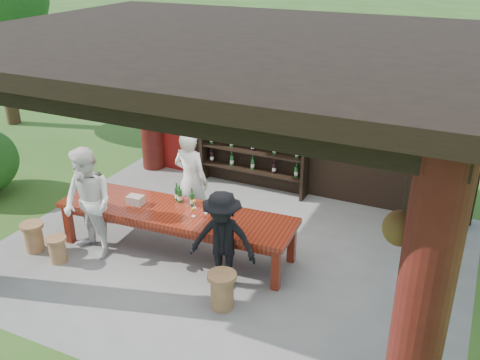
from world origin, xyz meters
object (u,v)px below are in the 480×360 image
at_px(wine_shelf, 253,142).
at_px(stool_far_left, 33,236).
at_px(guest_man, 222,241).
at_px(napkin_basket, 135,200).
at_px(stool_near_left, 57,249).
at_px(tasting_table, 176,217).
at_px(stool_near_right, 222,290).
at_px(host, 191,181).
at_px(guest_woman, 88,204).

bearing_deg(wine_shelf, stool_far_left, -121.02).
bearing_deg(guest_man, napkin_basket, 155.30).
bearing_deg(guest_man, stool_near_left, -179.05).
relative_size(tasting_table, stool_near_right, 7.31).
height_order(wine_shelf, tasting_table, wine_shelf).
xyz_separation_m(tasting_table, stool_near_right, (1.33, -0.99, -0.35)).
distance_m(stool_near_left, guest_man, 2.76).
bearing_deg(tasting_table, stool_far_left, -155.21).
bearing_deg(stool_near_left, stool_far_left, 171.09).
bearing_deg(guest_man, tasting_table, 143.68).
bearing_deg(host, tasting_table, 109.19).
xyz_separation_m(stool_far_left, guest_woman, (0.94, 0.34, 0.64)).
distance_m(host, guest_man, 1.86).
xyz_separation_m(stool_near_left, guest_man, (2.66, 0.53, 0.54)).
height_order(host, napkin_basket, host).
xyz_separation_m(stool_near_left, stool_far_left, (-0.58, 0.09, 0.04)).
relative_size(guest_woman, guest_man, 1.19).
distance_m(stool_far_left, guest_woman, 1.19).
bearing_deg(stool_far_left, wine_shelf, 58.98).
height_order(stool_far_left, host, host).
distance_m(guest_woman, guest_man, 2.31).
relative_size(stool_far_left, host, 0.27).
xyz_separation_m(stool_near_right, guest_woman, (-2.52, 0.35, 0.62)).
bearing_deg(stool_near_left, wine_shelf, 66.47).
bearing_deg(guest_woman, napkin_basket, 65.13).
xyz_separation_m(host, guest_man, (1.28, -1.34, -0.15)).
distance_m(stool_far_left, guest_man, 3.31).
bearing_deg(guest_woman, tasting_table, 43.90).
relative_size(stool_near_left, stool_near_right, 0.80).
bearing_deg(napkin_basket, host, 58.46).
height_order(wine_shelf, stool_near_left, wine_shelf).
height_order(wine_shelf, guest_man, wine_shelf).
height_order(stool_near_left, host, host).
bearing_deg(stool_near_right, wine_shelf, 107.94).
bearing_deg(napkin_basket, stool_near_right, -24.11).
height_order(stool_far_left, napkin_basket, napkin_basket).
bearing_deg(stool_near_left, tasting_table, 34.75).
xyz_separation_m(wine_shelf, guest_man, (0.99, -3.29, -0.24)).
xyz_separation_m(guest_woman, guest_man, (2.30, 0.10, -0.14)).
relative_size(tasting_table, guest_woman, 2.17).
bearing_deg(guest_man, stool_far_left, 177.38).
bearing_deg(tasting_table, napkin_basket, -173.87).
height_order(stool_near_left, stool_near_right, stool_near_right).
distance_m(stool_near_right, stool_far_left, 3.45).
xyz_separation_m(wine_shelf, host, (-0.29, -1.95, -0.09)).
xyz_separation_m(wine_shelf, napkin_basket, (-0.83, -2.83, -0.18)).
xyz_separation_m(wine_shelf, tasting_table, (-0.12, -2.75, -0.37)).
bearing_deg(tasting_table, stool_near_right, -36.64).
xyz_separation_m(stool_near_right, guest_man, (-0.22, 0.45, 0.48)).
bearing_deg(tasting_table, wine_shelf, 87.57).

